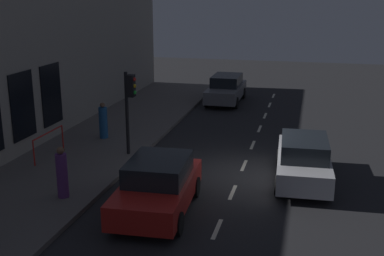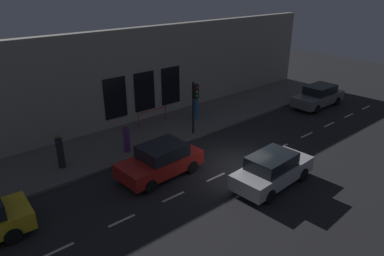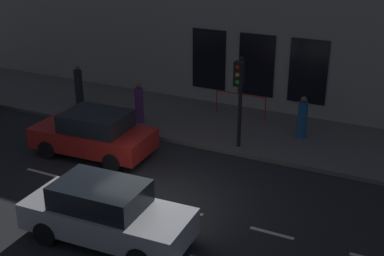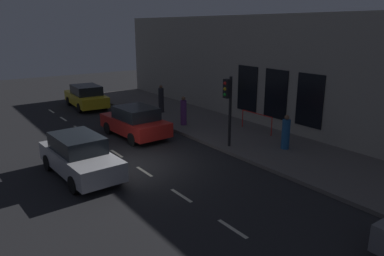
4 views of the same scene
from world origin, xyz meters
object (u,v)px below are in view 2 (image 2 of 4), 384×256
object	(u,v)px
parked_car_1	(318,96)
pedestrian_0	(60,152)
traffic_light	(195,98)
pedestrian_1	(127,139)
parked_car_3	(272,170)
pedestrian_2	(195,108)
parked_car_0	(161,160)

from	to	relation	value
parked_car_1	pedestrian_0	bearing A→B (deg)	80.86
traffic_light	pedestrian_1	size ratio (longest dim) A/B	1.99
parked_car_1	parked_car_3	size ratio (longest dim) A/B	1.03
pedestrian_2	parked_car_0	bearing A→B (deg)	-36.81
parked_car_0	traffic_light	bearing A→B (deg)	-63.15
parked_car_1	pedestrian_2	distance (m)	9.68
parked_car_3	pedestrian_0	size ratio (longest dim) A/B	2.50
pedestrian_1	parked_car_1	bearing A→B (deg)	120.22
parked_car_1	pedestrian_1	bearing A→B (deg)	81.01
traffic_light	pedestrian_2	bearing A→B (deg)	-42.13
parked_car_3	pedestrian_1	xyz separation A→B (m)	(7.12, 3.45, 0.11)
pedestrian_1	pedestrian_2	distance (m)	6.30
pedestrian_2	parked_car_3	bearing A→B (deg)	-0.48
traffic_light	pedestrian_0	xyz separation A→B (m)	(1.15, 7.80, -1.43)
pedestrian_2	traffic_light	bearing A→B (deg)	-25.06
parked_car_0	pedestrian_1	bearing A→B (deg)	-1.85
parked_car_0	pedestrian_2	distance (m)	7.52
traffic_light	pedestrian_2	distance (m)	3.04
parked_car_0	parked_car_1	size ratio (longest dim) A/B	0.94
traffic_light	pedestrian_0	bearing A→B (deg)	81.64
parked_car_1	pedestrian_1	xyz separation A→B (m)	(2.39, 15.05, 0.11)
pedestrian_2	parked_car_1	bearing A→B (deg)	84.08
parked_car_0	pedestrian_1	size ratio (longest dim) A/B	2.62
pedestrian_0	pedestrian_1	size ratio (longest dim) A/B	1.09
pedestrian_1	traffic_light	bearing A→B (deg)	122.03
pedestrian_0	pedestrian_1	bearing A→B (deg)	-97.14
parked_car_3	pedestrian_2	world-z (taller)	pedestrian_2
parked_car_0	parked_car_3	distance (m)	5.30
parked_car_3	pedestrian_0	bearing A→B (deg)	-141.26
parked_car_1	pedestrian_1	world-z (taller)	pedestrian_1
parked_car_0	pedestrian_2	bearing A→B (deg)	-57.02
traffic_light	parked_car_3	xyz separation A→B (m)	(-6.57, 0.93, -1.61)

